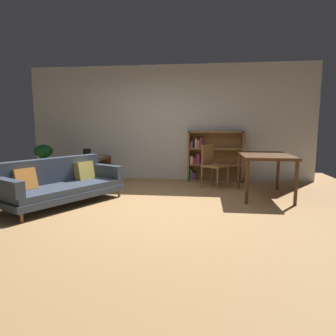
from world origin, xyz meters
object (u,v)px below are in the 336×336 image
potted_floor_plant (44,158)px  bookshelf (212,156)px  fabric_couch (60,183)px  open_laptop (95,156)px  desk_speaker (87,154)px  dining_chair_near (212,163)px  dining_table (265,159)px  media_console (94,171)px

potted_floor_plant → bookshelf: 3.82m
fabric_couch → open_laptop: fabric_couch is taller
fabric_couch → potted_floor_plant: 2.02m
desk_speaker → open_laptop: bearing=93.1°
potted_floor_plant → bookshelf: size_ratio=0.69×
fabric_couch → open_laptop: bearing=95.2°
open_laptop → desk_speaker: size_ratio=1.79×
open_laptop → bookshelf: bookshelf is taller
dining_chair_near → bookshelf: bookshelf is taller
fabric_couch → desk_speaker: size_ratio=8.99×
dining_table → bookshelf: bearing=122.2°
potted_floor_plant → bookshelf: bookshelf is taller
fabric_couch → dining_table: (3.46, 0.95, 0.35)m
dining_table → dining_chair_near: 1.16m
open_laptop → dining_table: (3.65, -1.15, 0.12)m
desk_speaker → potted_floor_plant: (-1.03, 0.05, -0.10)m
media_console → bookshelf: size_ratio=1.01×
desk_speaker → bookshelf: bearing=17.0°
fabric_couch → media_console: fabric_couch is taller
fabric_couch → bookshelf: 3.51m
fabric_couch → open_laptop: (-0.19, 2.10, 0.23)m
potted_floor_plant → dining_table: bearing=-8.1°
media_console → open_laptop: bearing=103.4°
desk_speaker → dining_chair_near: (2.69, 0.04, -0.16)m
media_console → desk_speaker: desk_speaker is taller
desk_speaker → dining_chair_near: bearing=0.9°
bookshelf → open_laptop: bearing=-173.7°
potted_floor_plant → bookshelf: bearing=11.8°
fabric_couch → desk_speaker: (-0.16, 1.57, 0.33)m
open_laptop → potted_floor_plant: potted_floor_plant is taller
fabric_couch → dining_chair_near: bearing=32.6°
potted_floor_plant → dining_chair_near: dining_chair_near is taller
fabric_couch → dining_chair_near: size_ratio=2.37×
dining_table → media_console: bearing=166.3°
media_console → dining_table: (3.58, -0.88, 0.43)m
dining_table → dining_chair_near: (-0.93, 0.66, -0.18)m
fabric_couch → open_laptop: 2.12m
media_console → desk_speaker: 0.48m
dining_table → dining_chair_near: dining_chair_near is taller
open_laptop → dining_table: dining_table is taller
open_laptop → potted_floor_plant: size_ratio=0.48×
media_console → bookshelf: 2.75m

